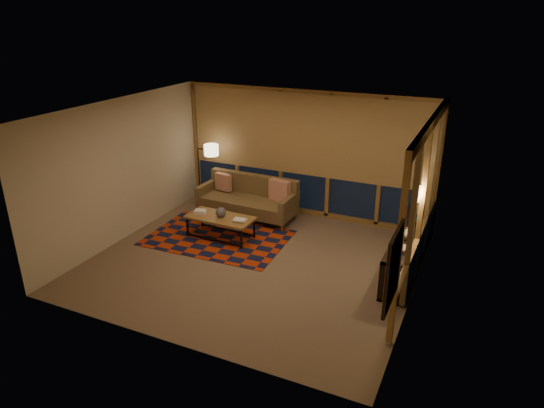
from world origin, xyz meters
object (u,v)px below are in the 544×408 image
at_px(floor_lamp, 199,174).
at_px(bookshelf, 408,248).
at_px(coffee_table, 221,227).
at_px(sofa, 247,198).

xyz_separation_m(floor_lamp, bookshelf, (4.83, -0.93, -0.39)).
xyz_separation_m(coffee_table, bookshelf, (3.52, 0.39, 0.12)).
bearing_deg(sofa, bookshelf, -10.39).
height_order(coffee_table, floor_lamp, floor_lamp).
distance_m(coffee_table, bookshelf, 3.55).
relative_size(sofa, bookshelf, 0.77).
distance_m(sofa, coffee_table, 1.15).
distance_m(floor_lamp, bookshelf, 4.94).
bearing_deg(bookshelf, coffee_table, -173.74).
xyz_separation_m(sofa, coffee_table, (0.00, -1.13, -0.21)).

